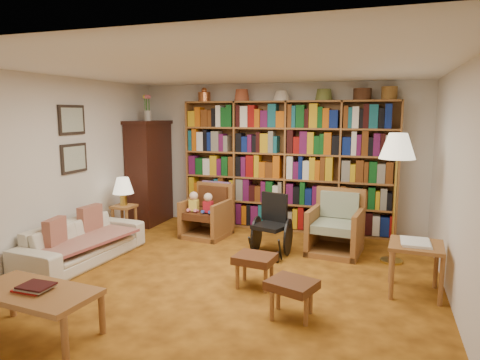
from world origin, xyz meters
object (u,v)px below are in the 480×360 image
at_px(armchair_sage, 336,228).
at_px(side_table_lamp, 124,215).
at_px(coffee_table, 34,295).
at_px(wheelchair, 272,227).
at_px(footstool_a, 255,261).
at_px(sofa, 82,242).
at_px(side_table_papers, 416,251).
at_px(floor_lamp, 397,151).
at_px(armchair_leather, 208,214).
at_px(footstool_b, 292,287).

bearing_deg(armchair_sage, side_table_lamp, -173.32).
bearing_deg(side_table_lamp, coffee_table, -70.84).
xyz_separation_m(armchair_sage, wheelchair, (-0.85, -0.40, 0.05)).
xyz_separation_m(armchair_sage, footstool_a, (-0.75, -1.62, -0.03)).
bearing_deg(wheelchair, side_table_lamp, 179.66).
xyz_separation_m(sofa, armchair_sage, (3.21, 1.53, 0.07)).
bearing_deg(side_table_papers, floor_lamp, 102.49).
distance_m(floor_lamp, side_table_papers, 1.44).
relative_size(side_table_papers, coffee_table, 0.51).
xyz_separation_m(armchair_sage, floor_lamp, (0.77, -0.24, 1.16)).
height_order(floor_lamp, footstool_a, floor_lamp).
relative_size(armchair_leather, floor_lamp, 0.49).
relative_size(armchair_leather, coffee_table, 0.72).
distance_m(armchair_leather, footstool_b, 3.07).
distance_m(armchair_leather, coffee_table, 3.52).
bearing_deg(coffee_table, side_table_papers, 32.46).
bearing_deg(wheelchair, armchair_sage, 25.25).
bearing_deg(armchair_sage, armchair_leather, 174.88).
height_order(side_table_lamp, footstool_a, side_table_lamp).
xyz_separation_m(sofa, footstool_a, (2.46, -0.08, 0.04)).
bearing_deg(footstool_b, armchair_leather, 128.16).
bearing_deg(footstool_a, armchair_leather, 126.50).
distance_m(side_table_lamp, coffee_table, 3.11).
distance_m(side_table_lamp, footstool_a, 2.84).
bearing_deg(armchair_leather, side_table_lamp, -154.91).
xyz_separation_m(sofa, wheelchair, (2.35, 1.13, 0.12)).
bearing_deg(side_table_lamp, armchair_leather, 25.09).
bearing_deg(coffee_table, footstool_a, 48.05).
height_order(sofa, floor_lamp, floor_lamp).
height_order(footstool_a, footstool_b, footstool_a).
bearing_deg(sofa, side_table_lamp, 8.55).
height_order(sofa, coffee_table, sofa).
distance_m(side_table_lamp, side_table_papers, 4.39).
xyz_separation_m(armchair_leather, armchair_sage, (2.08, -0.19, -0.01)).
xyz_separation_m(armchair_leather, coffee_table, (-0.20, -3.51, 0.04)).
height_order(sofa, side_table_papers, side_table_papers).
relative_size(armchair_sage, floor_lamp, 0.52).
xyz_separation_m(sofa, footstool_b, (3.02, -0.69, 0.04)).
bearing_deg(armchair_sage, sofa, -154.42).
distance_m(side_table_lamp, wheelchair, 2.45).
distance_m(wheelchair, floor_lamp, 1.97).
bearing_deg(floor_lamp, sofa, -162.00).
distance_m(side_table_lamp, armchair_leather, 1.35).
bearing_deg(floor_lamp, wheelchair, -174.38).
bearing_deg(floor_lamp, footstool_b, -115.80).
height_order(wheelchair, floor_lamp, floor_lamp).
height_order(side_table_lamp, floor_lamp, floor_lamp).
bearing_deg(sofa, footstool_b, -99.29).
relative_size(sofa, side_table_lamp, 3.48).
distance_m(footstool_b, coffee_table, 2.37).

